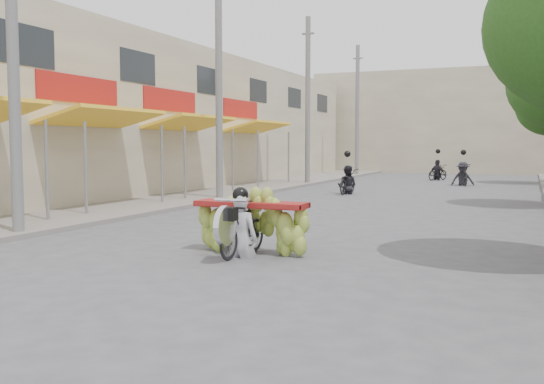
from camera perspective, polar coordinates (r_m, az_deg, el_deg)
The scene contains 12 objects.
ground at distance 8.19m, azimuth -11.19°, elevation -9.34°, with size 120.00×120.00×0.00m, color #57575D.
sidewalk_left at distance 24.51m, azimuth -4.95°, elevation 0.06°, with size 4.00×60.00×0.12m, color gray.
shophouse_row_left at distance 26.36m, azimuth -15.73°, elevation 6.61°, with size 9.77×40.00×6.00m.
far_building at distance 44.81m, azimuth 17.45°, elevation 6.27°, with size 20.00×6.00×7.00m, color #BFB497.
utility_pole_near at distance 13.92m, azimuth -23.23°, elevation 12.73°, with size 0.60×0.24×8.00m.
utility_pole_mid at distance 21.14m, azimuth -5.02°, elevation 10.12°, with size 0.60×0.24×8.00m.
utility_pole_far at distance 29.36m, azimuth 3.38°, elevation 8.55°, with size 0.60×0.24×8.00m.
utility_pole_back at distance 37.93m, azimuth 8.02°, elevation 7.59°, with size 0.60×0.24×8.00m.
banana_motorbike at distance 10.66m, azimuth -2.47°, elevation -2.30°, with size 2.20×1.80×2.03m.
bg_motorbike_a at distance 24.01m, azimuth 7.09°, elevation 1.55°, with size 0.80×1.74×1.95m.
bg_motorbike_b at distance 30.08m, azimuth 17.54°, elevation 2.15°, with size 1.17×1.93×1.95m.
bg_motorbike_c at distance 34.22m, azimuth 15.33°, elevation 2.44°, with size 1.18×1.60×1.95m.
Camera 1 is at (4.51, -6.56, 1.94)m, focal length 40.00 mm.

